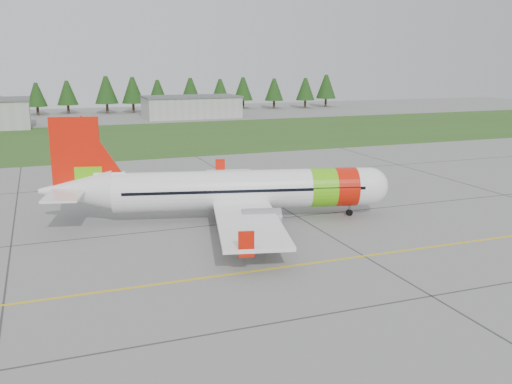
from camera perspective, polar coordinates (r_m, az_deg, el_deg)
name	(u,v)px	position (r m, az deg, el deg)	size (l,w,h in m)	color
ground	(285,321)	(33.01, 2.92, -12.80)	(320.00, 320.00, 0.00)	gray
aircraft	(236,190)	(52.32, -2.00, 0.20)	(31.39, 29.50, 9.65)	white
grass_strip	(110,139)	(110.77, -14.39, 5.13)	(320.00, 50.00, 0.03)	#30561E
taxi_guideline	(239,273)	(39.85, -1.74, -8.11)	(120.00, 0.25, 0.02)	gold
hangar_east	(191,107)	(150.29, -6.49, 8.40)	(24.00, 12.00, 5.20)	#A8A8A3
treeline	(84,96)	(165.88, -16.78, 9.20)	(160.00, 8.00, 10.00)	#1C3F14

